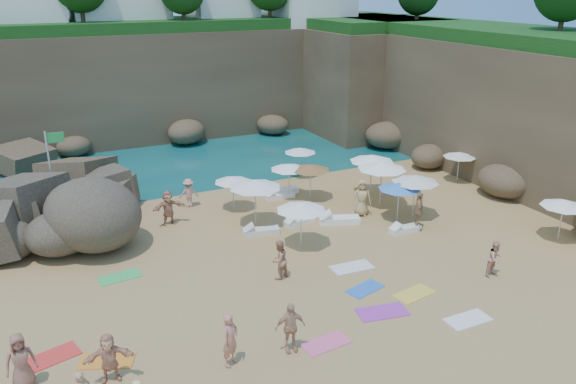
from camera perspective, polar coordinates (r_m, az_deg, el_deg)
name	(u,v)px	position (r m, az deg, el deg)	size (l,w,h in m)	color
ground	(276,264)	(24.31, -1.20, -7.37)	(120.00, 120.00, 0.00)	tan
seawater	(135,120)	(51.64, -15.26, 7.03)	(120.00, 120.00, 0.00)	#0C4751
cliff_back	(169,82)	(46.48, -12.04, 10.91)	(44.00, 8.00, 8.00)	brown
cliff_right	(486,101)	(39.89, 19.50, 8.67)	(8.00, 30.00, 8.00)	brown
cliff_corner	(362,78)	(47.86, 7.55, 11.44)	(10.00, 12.00, 8.00)	brown
rock_outcrop	(38,238)	(29.27, -24.04, -4.25)	(8.41, 6.31, 3.37)	brown
flag_pole	(53,163)	(30.30, -22.79, 2.70)	(0.90, 0.10, 4.60)	silver
parasol_0	(255,184)	(27.21, -3.36, 0.84)	(2.57, 2.57, 2.43)	silver
parasol_1	(233,179)	(29.54, -5.63, 1.30)	(1.97, 1.97, 1.86)	silver
parasol_2	(300,150)	(34.61, 1.24, 4.27)	(1.97, 1.97, 1.86)	silver
parasol_3	(460,155)	(35.24, 17.05, 3.66)	(1.97, 1.97, 1.86)	silver
parasol_4	(372,158)	(31.77, 8.52, 3.42)	(2.50, 2.50, 2.36)	silver
parasol_5	(289,167)	(31.09, 0.11, 2.60)	(2.10, 2.10, 1.98)	silver
parasol_6	(311,167)	(30.82, 2.32, 2.52)	(2.16, 2.16, 2.04)	silver
parasol_7	(382,166)	(30.23, 9.54, 2.66)	(2.60, 2.60, 2.46)	silver
parasol_8	(415,179)	(29.00, 12.81, 1.32)	(2.41, 2.41, 2.28)	silver
parasol_9	(301,207)	(25.06, 1.35, -1.48)	(2.29, 2.29, 2.17)	silver
parasol_10	(399,186)	(28.52, 11.26, 0.60)	(2.13, 2.13, 2.02)	silver
parasol_11	(564,203)	(28.78, 26.25, -1.05)	(2.12, 2.12, 2.00)	silver
lounger_0	(280,196)	(31.54, -0.82, -0.39)	(1.64, 0.55, 0.25)	white
lounger_1	(299,221)	(28.21, 1.16, -2.99)	(1.64, 0.55, 0.26)	white
lounger_2	(282,192)	(32.08, -0.61, 0.01)	(1.92, 0.64, 0.30)	white
lounger_3	(261,231)	(27.11, -2.74, -4.00)	(1.74, 0.58, 0.27)	silver
lounger_4	(339,220)	(28.40, 5.24, -2.85)	(2.03, 0.68, 0.32)	white
lounger_5	(405,229)	(27.93, 11.80, -3.71)	(1.58, 0.53, 0.25)	white
towel_2	(107,361)	(19.61, -17.93, -15.98)	(1.72, 0.86, 0.03)	orange
towel_5	(352,267)	(24.21, 6.50, -7.59)	(1.78, 0.89, 0.03)	silver
towel_6	(382,312)	(21.34, 9.55, -11.93)	(1.85, 0.93, 0.03)	purple
towel_7	(50,358)	(20.35, -22.99, -15.24)	(1.78, 0.89, 0.03)	red
towel_8	(365,289)	(22.69, 7.84, -9.71)	(1.55, 0.77, 0.03)	blue
towel_9	(326,343)	(19.52, 3.88, -15.08)	(1.61, 0.81, 0.03)	#E85A86
towel_11	(120,277)	(24.32, -16.70, -8.26)	(1.67, 0.84, 0.03)	green
towel_12	(414,294)	(22.69, 12.70, -10.06)	(1.65, 0.83, 0.03)	gold
towel_13	(468,319)	(21.64, 17.81, -12.23)	(1.66, 0.83, 0.03)	white
person_stand_1	(279,260)	(22.87, -0.91, -6.90)	(0.81, 0.63, 1.67)	tan
person_stand_2	(189,193)	(30.53, -10.06, -0.10)	(1.03, 0.42, 1.59)	tan
person_stand_3	(419,211)	(27.96, 13.13, -1.90)	(1.13, 0.47, 1.94)	#A87C54
person_stand_4	(362,198)	(29.15, 7.52, -0.58)	(0.95, 0.52, 1.95)	tan
person_stand_5	(168,208)	(28.48, -12.07, -1.58)	(1.64, 0.47, 1.77)	tan
person_lie_1	(290,345)	(19.05, 0.21, -15.30)	(1.02, 1.74, 0.42)	tan
person_lie_2	(24,380)	(19.30, -25.21, -16.92)	(0.87, 1.79, 0.48)	#8E5847
person_lie_3	(111,374)	(18.67, -17.52, -17.25)	(1.47, 1.59, 0.42)	tan
person_lie_4	(231,359)	(18.57, -5.81, -16.50)	(0.65, 1.79, 0.43)	tan
person_lie_5	(494,269)	(24.81, 20.17, -7.40)	(0.72, 1.49, 0.56)	tan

